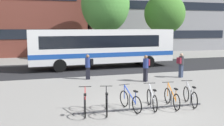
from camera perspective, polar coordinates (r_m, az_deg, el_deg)
name	(u,v)px	position (r m, az deg, el deg)	size (l,w,h in m)	color
ground	(143,109)	(11.21, 6.86, -9.93)	(200.00, 200.00, 0.00)	gray
bus_lane_asphalt	(90,68)	(21.85, -4.94, -1.11)	(80.00, 7.20, 0.01)	#232326
city_bus	(103,47)	(21.90, -1.96, 3.61)	(12.11, 2.99, 3.20)	white
bike_rack	(140,107)	(11.11, 6.20, -9.58)	(5.63, 0.34, 0.70)	#47474C
parked_bicycle_red_0	(85,104)	(10.51, -5.89, -8.94)	(0.53, 1.70, 0.99)	black
parked_bicycle_black_1	(107,103)	(10.56, -1.21, -8.83)	(0.60, 1.68, 0.99)	black
parked_bicycle_blue_2	(130,101)	(10.92, 4.01, -8.27)	(0.53, 1.70, 0.99)	black
parked_bicycle_silver_3	(152,99)	(11.24, 8.72, -7.88)	(0.53, 1.70, 0.99)	black
parked_bicycle_orange_4	(172,98)	(11.60, 12.97, -7.49)	(0.52, 1.72, 0.99)	black
parked_bicycle_silver_5	(190,96)	(12.11, 16.74, -6.97)	(0.58, 1.69, 0.99)	black
commuter_black_pack_0	(88,65)	(17.09, -5.21, -0.46)	(0.54, 0.36, 1.64)	black
commuter_maroon_pack_1	(146,66)	(16.50, 7.43, -0.71)	(0.60, 0.58, 1.67)	black
commuter_maroon_pack_2	(181,64)	(18.25, 14.86, -0.11)	(0.60, 0.49, 1.66)	#2D3851
street_tree_1	(105,4)	(27.91, -1.46, 12.78)	(5.08, 5.08, 8.80)	brown
street_tree_2	(165,14)	(30.56, 11.45, 10.56)	(4.60, 4.60, 7.21)	brown
building_centre_block	(58,5)	(54.29, -11.75, 12.29)	(18.45, 11.00, 15.39)	brown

